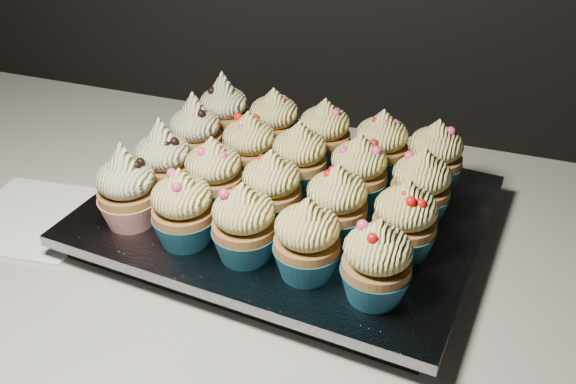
{
  "coord_description": "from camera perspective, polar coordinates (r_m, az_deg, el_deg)",
  "views": [
    {
      "loc": [
        0.22,
        1.18,
        1.32
      ],
      "look_at": [
        0.03,
        1.73,
        0.95
      ],
      "focal_mm": 40.0,
      "sensor_mm": 36.0,
      "label": 1
    }
  ],
  "objects": [
    {
      "name": "cupcake_9",
      "position": [
        0.62,
        10.33,
        -2.58
      ],
      "size": [
        0.06,
        0.06,
        0.08
      ],
      "color": "#185971",
      "rests_on": "foil_lining"
    },
    {
      "name": "cupcake_2",
      "position": [
        0.61,
        -3.92,
        -2.86
      ],
      "size": [
        0.06,
        0.06,
        0.08
      ],
      "color": "#185971",
      "rests_on": "foil_lining"
    },
    {
      "name": "cupcake_15",
      "position": [
        0.82,
        -5.7,
        7.07
      ],
      "size": [
        0.06,
        0.06,
        0.1
      ],
      "color": "red",
      "rests_on": "foil_lining"
    },
    {
      "name": "cupcake_0",
      "position": [
        0.67,
        -14.11,
        0.22
      ],
      "size": [
        0.06,
        0.06,
        0.1
      ],
      "color": "red",
      "rests_on": "foil_lining"
    },
    {
      "name": "foil_lining",
      "position": [
        0.7,
        0.0,
        -1.51
      ],
      "size": [
        0.44,
        0.36,
        0.01
      ],
      "primitive_type": "cube",
      "rotation": [
        0.0,
        0.0,
        -0.09
      ],
      "color": "silver",
      "rests_on": "baking_tray"
    },
    {
      "name": "cupcake_13",
      "position": [
        0.69,
        6.28,
        1.75
      ],
      "size": [
        0.06,
        0.06,
        0.08
      ],
      "color": "#185971",
      "rests_on": "foil_lining"
    },
    {
      "name": "cupcake_11",
      "position": [
        0.73,
        -3.45,
        3.9
      ],
      "size": [
        0.06,
        0.06,
        0.08
      ],
      "color": "#185971",
      "rests_on": "foil_lining"
    },
    {
      "name": "cupcake_3",
      "position": [
        0.58,
        1.71,
        -4.33
      ],
      "size": [
        0.06,
        0.06,
        0.08
      ],
      "color": "#185971",
      "rests_on": "foil_lining"
    },
    {
      "name": "worktop",
      "position": [
        0.72,
        -2.8,
        -5.56
      ],
      "size": [
        2.44,
        0.64,
        0.04
      ],
      "primitive_type": "cube",
      "color": "beige",
      "rests_on": "cabinet"
    },
    {
      "name": "cupcake_19",
      "position": [
        0.73,
        12.9,
        3.06
      ],
      "size": [
        0.06,
        0.06,
        0.08
      ],
      "color": "#185971",
      "rests_on": "foil_lining"
    },
    {
      "name": "cupcake_6",
      "position": [
        0.68,
        -6.58,
        1.45
      ],
      "size": [
        0.06,
        0.06,
        0.08
      ],
      "color": "#185971",
      "rests_on": "foil_lining"
    },
    {
      "name": "baking_tray",
      "position": [
        0.71,
        0.0,
        -2.64
      ],
      "size": [
        0.4,
        0.32,
        0.02
      ],
      "primitive_type": "cube",
      "rotation": [
        0.0,
        0.0,
        -0.09
      ],
      "color": "black",
      "rests_on": "worktop"
    },
    {
      "name": "cupcake_18",
      "position": [
        0.74,
        8.27,
        4.04
      ],
      "size": [
        0.06,
        0.06,
        0.08
      ],
      "color": "#185971",
      "rests_on": "foil_lining"
    },
    {
      "name": "cupcake_17",
      "position": [
        0.76,
        3.26,
        5.13
      ],
      "size": [
        0.06,
        0.06,
        0.08
      ],
      "color": "#185971",
      "rests_on": "foil_lining"
    },
    {
      "name": "cupcake_8",
      "position": [
        0.63,
        4.34,
        -1.12
      ],
      "size": [
        0.06,
        0.06,
        0.08
      ],
      "color": "#185971",
      "rests_on": "foil_lining"
    },
    {
      "name": "cupcake_7",
      "position": [
        0.66,
        -1.46,
        0.25
      ],
      "size": [
        0.06,
        0.06,
        0.08
      ],
      "color": "#185971",
      "rests_on": "foil_lining"
    },
    {
      "name": "cupcake_5",
      "position": [
        0.71,
        -10.98,
        2.61
      ],
      "size": [
        0.06,
        0.06,
        0.1
      ],
      "color": "red",
      "rests_on": "foil_lining"
    },
    {
      "name": "cupcake_16",
      "position": [
        0.79,
        -1.24,
        6.13
      ],
      "size": [
        0.06,
        0.06,
        0.08
      ],
      "color": "#185971",
      "rests_on": "foil_lining"
    },
    {
      "name": "cupcake_4",
      "position": [
        0.56,
        7.89,
        -6.26
      ],
      "size": [
        0.06,
        0.06,
        0.08
      ],
      "color": "#185971",
      "rests_on": "foil_lining"
    },
    {
      "name": "napkin",
      "position": [
        0.79,
        -21.61,
        -2.17
      ],
      "size": [
        0.16,
        0.16,
        0.0
      ],
      "primitive_type": "cube",
      "rotation": [
        0.0,
        0.0,
        0.12
      ],
      "color": "white",
      "rests_on": "worktop"
    },
    {
      "name": "cupcake_12",
      "position": [
        0.71,
        1.02,
        2.95
      ],
      "size": [
        0.06,
        0.06,
        0.08
      ],
      "color": "#185971",
      "rests_on": "foil_lining"
    },
    {
      "name": "cupcake_14",
      "position": [
        0.67,
        11.7,
        0.44
      ],
      "size": [
        0.06,
        0.06,
        0.08
      ],
      "color": "#185971",
      "rests_on": "foil_lining"
    },
    {
      "name": "cupcake_1",
      "position": [
        0.63,
        -9.32,
        -1.54
      ],
      "size": [
        0.06,
        0.06,
        0.08
      ],
      "color": "#185971",
      "rests_on": "foil_lining"
    },
    {
      "name": "cupcake_10",
      "position": [
        0.77,
        -8.2,
        5.1
      ],
      "size": [
        0.06,
        0.06,
        0.1
      ],
      "color": "red",
      "rests_on": "foil_lining"
    }
  ]
}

